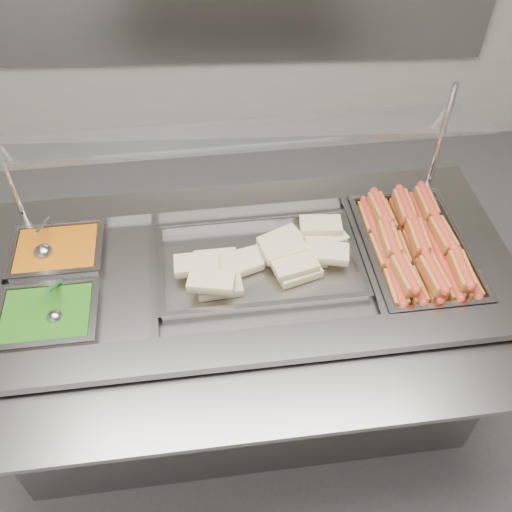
{
  "coord_description": "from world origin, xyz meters",
  "views": [
    {
      "loc": [
        -0.02,
        -0.8,
        2.31
      ],
      "look_at": [
        0.04,
        0.52,
        0.91
      ],
      "focal_mm": 40.0,
      "sensor_mm": 36.0,
      "label": 1
    }
  ],
  "objects_px": {
    "serving_spoon": "(55,312)",
    "steam_counter": "(244,337)",
    "sneeze_guard": "(232,137)",
    "pan_wraps": "(259,265)",
    "ladle": "(44,251)",
    "pan_hotdogs": "(414,253)"
  },
  "relations": [
    {
      "from": "pan_hotdogs",
      "to": "serving_spoon",
      "type": "distance_m",
      "value": 1.23
    },
    {
      "from": "sneeze_guard",
      "to": "pan_hotdogs",
      "type": "height_order",
      "value": "sneeze_guard"
    },
    {
      "from": "serving_spoon",
      "to": "steam_counter",
      "type": "bearing_deg",
      "value": 18.43
    },
    {
      "from": "sneeze_guard",
      "to": "pan_wraps",
      "type": "distance_m",
      "value": 0.44
    },
    {
      "from": "pan_hotdogs",
      "to": "pan_wraps",
      "type": "distance_m",
      "value": 0.56
    },
    {
      "from": "ladle",
      "to": "serving_spoon",
      "type": "xyz_separation_m",
      "value": [
        0.09,
        -0.27,
        0.0
      ]
    },
    {
      "from": "pan_wraps",
      "to": "ladle",
      "type": "xyz_separation_m",
      "value": [
        -0.74,
        0.07,
        0.03
      ]
    },
    {
      "from": "pan_wraps",
      "to": "sneeze_guard",
      "type": "bearing_deg",
      "value": 110.09
    },
    {
      "from": "pan_wraps",
      "to": "ladle",
      "type": "relative_size",
      "value": 3.57
    },
    {
      "from": "pan_wraps",
      "to": "serving_spoon",
      "type": "height_order",
      "value": "serving_spoon"
    },
    {
      "from": "sneeze_guard",
      "to": "pan_hotdogs",
      "type": "bearing_deg",
      "value": -14.54
    },
    {
      "from": "sneeze_guard",
      "to": "serving_spoon",
      "type": "xyz_separation_m",
      "value": [
        -0.57,
        -0.41,
        -0.35
      ]
    },
    {
      "from": "ladle",
      "to": "serving_spoon",
      "type": "distance_m",
      "value": 0.28
    },
    {
      "from": "sneeze_guard",
      "to": "serving_spoon",
      "type": "distance_m",
      "value": 0.79
    },
    {
      "from": "steam_counter",
      "to": "pan_wraps",
      "type": "xyz_separation_m",
      "value": [
        0.06,
        0.0,
        0.42
      ]
    },
    {
      "from": "ladle",
      "to": "steam_counter",
      "type": "bearing_deg",
      "value": -6.06
    },
    {
      "from": "pan_hotdogs",
      "to": "ladle",
      "type": "xyz_separation_m",
      "value": [
        -1.3,
        0.02,
        0.05
      ]
    },
    {
      "from": "ladle",
      "to": "serving_spoon",
      "type": "bearing_deg",
      "value": -71.25
    },
    {
      "from": "pan_wraps",
      "to": "steam_counter",
      "type": "bearing_deg",
      "value": -175.26
    },
    {
      "from": "steam_counter",
      "to": "ladle",
      "type": "height_order",
      "value": "ladle"
    },
    {
      "from": "serving_spoon",
      "to": "sneeze_guard",
      "type": "bearing_deg",
      "value": 35.67
    },
    {
      "from": "pan_hotdogs",
      "to": "serving_spoon",
      "type": "relative_size",
      "value": 3.26
    }
  ]
}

